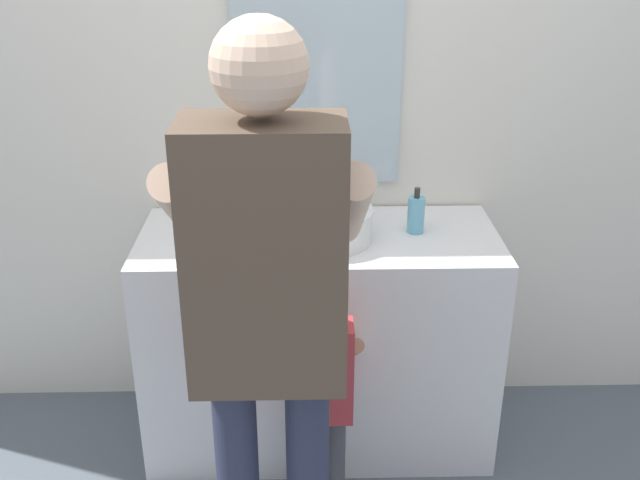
{
  "coord_description": "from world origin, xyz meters",
  "views": [
    {
      "loc": [
        -0.05,
        -2.05,
        1.89
      ],
      "look_at": [
        0.0,
        0.15,
        0.9
      ],
      "focal_mm": 41.27,
      "sensor_mm": 36.0,
      "label": 1
    }
  ],
  "objects": [
    {
      "name": "vanity_cabinet",
      "position": [
        0.0,
        0.3,
        0.43
      ],
      "size": [
        1.26,
        0.54,
        0.85
      ],
      "primitive_type": "cube",
      "color": "white",
      "rests_on": "ground"
    },
    {
      "name": "toothbrush_cup",
      "position": [
        -0.3,
        0.38,
        0.91
      ],
      "size": [
        0.07,
        0.07,
        0.21
      ],
      "color": "#4C8EB2",
      "rests_on": "vanity_cabinet"
    },
    {
      "name": "faucet",
      "position": [
        0.0,
        0.5,
        0.93
      ],
      "size": [
        0.18,
        0.14,
        0.18
      ],
      "color": "#B7BABF",
      "rests_on": "vanity_cabinet"
    },
    {
      "name": "adult_parent",
      "position": [
        -0.15,
        -0.42,
        1.02
      ],
      "size": [
        0.52,
        0.55,
        1.69
      ],
      "color": "#2D334C",
      "rests_on": "ground"
    },
    {
      "name": "child_toddler",
      "position": [
        0.0,
        -0.1,
        0.51
      ],
      "size": [
        0.26,
        0.26,
        0.85
      ],
      "color": "#47474C",
      "rests_on": "ground"
    },
    {
      "name": "soap_bottle",
      "position": [
        0.34,
        0.32,
        0.92
      ],
      "size": [
        0.06,
        0.06,
        0.17
      ],
      "color": "#66B2D1",
      "rests_on": "vanity_cabinet"
    },
    {
      "name": "back_wall",
      "position": [
        0.0,
        0.62,
        1.35
      ],
      "size": [
        4.4,
        0.1,
        2.7
      ],
      "color": "silver",
      "rests_on": "ground"
    },
    {
      "name": "sink_basin",
      "position": [
        0.0,
        0.28,
        0.91
      ],
      "size": [
        0.37,
        0.37,
        0.11
      ],
      "color": "silver",
      "rests_on": "vanity_cabinet"
    }
  ]
}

